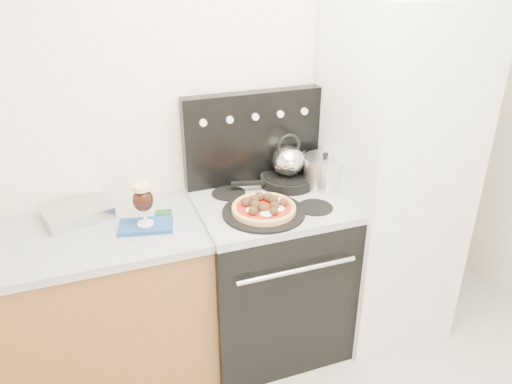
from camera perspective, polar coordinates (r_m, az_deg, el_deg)
name	(u,v)px	position (r m, az deg, el deg)	size (l,w,h in m)	color
room_shell	(347,231)	(1.69, 10.34, -4.37)	(3.52, 3.01, 2.52)	#B7B4AB
base_cabinet	(60,321)	(2.73, -21.47, -13.59)	(1.45, 0.60, 0.86)	brown
countertop	(43,244)	(2.48, -23.17, -5.51)	(1.48, 0.63, 0.04)	#A6A5AF
stove_body	(269,277)	(2.82, 1.55, -9.67)	(0.76, 0.65, 0.88)	black
cooktop	(271,204)	(2.58, 1.68, -1.38)	(0.76, 0.65, 0.04)	#ADADB2
backguard	(253,138)	(2.71, -0.40, 6.25)	(0.76, 0.08, 0.50)	black
fridge	(390,178)	(2.85, 15.09, 1.59)	(0.64, 0.68, 1.90)	silver
foil_sheet	(77,213)	(2.59, -19.76, -2.23)	(0.31, 0.23, 0.06)	silver
oven_mitt	(146,226)	(2.42, -12.48, -3.82)	(0.25, 0.15, 0.02)	navy
beer_glass	(143,204)	(2.36, -12.75, -1.39)	(0.10, 0.10, 0.21)	black
pizza_pan	(264,212)	(2.45, 0.89, -2.31)	(0.41, 0.41, 0.01)	black
pizza	(264,207)	(2.43, 0.90, -1.71)	(0.31, 0.31, 0.04)	tan
skillet	(288,180)	(2.74, 3.65, 1.41)	(0.30, 0.30, 0.05)	black
tea_kettle	(288,158)	(2.69, 3.73, 3.86)	(0.18, 0.18, 0.20)	silver
stock_pot	(324,173)	(2.71, 7.82, 2.18)	(0.22, 0.22, 0.16)	silver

